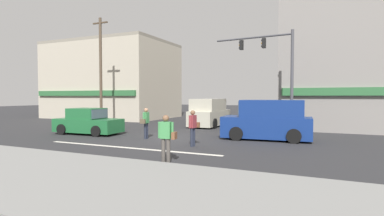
# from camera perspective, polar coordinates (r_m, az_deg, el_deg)

# --- Properties ---
(ground_plane) EXTENTS (120.00, 120.00, 0.00)m
(ground_plane) POSITION_cam_1_polar(r_m,az_deg,el_deg) (16.75, -5.04, -5.69)
(ground_plane) COLOR #2B2B2D
(lane_marking_stripe) EXTENTS (9.00, 0.24, 0.01)m
(lane_marking_stripe) POSITION_cam_1_polar(r_m,az_deg,el_deg) (13.83, -12.18, -7.40)
(lane_marking_stripe) COLOR silver
(lane_marking_stripe) RESTS_ON ground
(sidewalk_curb) EXTENTS (40.00, 5.00, 0.16)m
(sidewalk_curb) POSITION_cam_1_polar(r_m,az_deg,el_deg) (10.30, -29.16, -10.55)
(sidewalk_curb) COLOR gray
(sidewalk_curb) RESTS_ON ground
(building_left_block) EXTENTS (12.61, 8.70, 8.01)m
(building_left_block) POSITION_cam_1_polar(r_m,az_deg,el_deg) (33.90, -14.89, 5.04)
(building_left_block) COLOR #B7AD99
(building_left_block) RESTS_ON ground
(building_right_corner) EXTENTS (11.12, 9.21, 9.25)m
(building_right_corner) POSITION_cam_1_polar(r_m,az_deg,el_deg) (25.40, 30.15, 7.17)
(building_right_corner) COLOR gray
(building_right_corner) RESTS_ON ground
(utility_pole_near_left) EXTENTS (1.40, 0.22, 8.46)m
(utility_pole_near_left) POSITION_cam_1_polar(r_m,az_deg,el_deg) (24.83, -16.99, 6.94)
(utility_pole_near_left) COLOR brown
(utility_pole_near_left) RESTS_ON ground
(traffic_light_mast) EXTENTS (4.88, 0.58, 6.20)m
(traffic_light_mast) POSITION_cam_1_polar(r_m,az_deg,el_deg) (18.80, 15.59, 7.86)
(traffic_light_mast) COLOR #47474C
(traffic_light_mast) RESTS_ON ground
(van_crossing_rightbound) EXTENTS (2.08, 4.62, 2.11)m
(van_crossing_rightbound) POSITION_cam_1_polar(r_m,az_deg,el_deg) (23.01, 3.31, -1.00)
(van_crossing_rightbound) COLOR #B7B29E
(van_crossing_rightbound) RESTS_ON ground
(sedan_crossing_center) EXTENTS (4.18, 2.04, 1.58)m
(sedan_crossing_center) POSITION_cam_1_polar(r_m,az_deg,el_deg) (19.36, -19.20, -2.61)
(sedan_crossing_center) COLOR #1E6033
(sedan_crossing_center) RESTS_ON ground
(van_parked_curbside) EXTENTS (4.72, 2.28, 2.11)m
(van_parked_curbside) POSITION_cam_1_polar(r_m,az_deg,el_deg) (16.43, 14.29, -2.38)
(van_parked_curbside) COLOR navy
(van_parked_curbside) RESTS_ON ground
(pedestrian_foreground_with_bag) EXTENTS (0.68, 0.29, 1.67)m
(pedestrian_foreground_with_bag) POSITION_cam_1_polar(r_m,az_deg,el_deg) (10.34, -4.89, -5.31)
(pedestrian_foreground_with_bag) COLOR #4C4742
(pedestrian_foreground_with_bag) RESTS_ON ground
(pedestrian_mid_crossing) EXTENTS (0.34, 0.67, 1.67)m
(pedestrian_mid_crossing) POSITION_cam_1_polar(r_m,az_deg,el_deg) (13.78, 0.20, -3.41)
(pedestrian_mid_crossing) COLOR #232838
(pedestrian_mid_crossing) RESTS_ON ground
(pedestrian_far_side) EXTENTS (0.29, 0.68, 1.67)m
(pedestrian_far_side) POSITION_cam_1_polar(r_m,az_deg,el_deg) (16.40, -8.79, -2.53)
(pedestrian_far_side) COLOR #232838
(pedestrian_far_side) RESTS_ON ground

